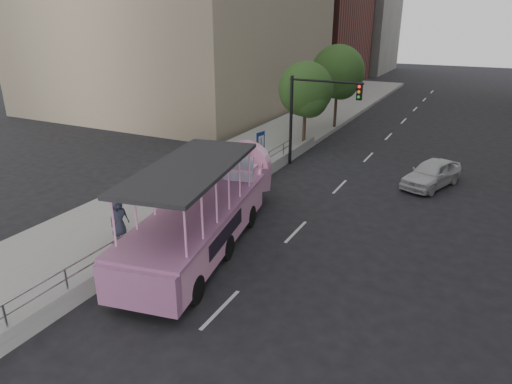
{
  "coord_description": "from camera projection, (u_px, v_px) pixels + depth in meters",
  "views": [
    {
      "loc": [
        7.26,
        -11.86,
        8.32
      ],
      "look_at": [
        0.19,
        1.97,
        2.32
      ],
      "focal_mm": 32.0,
      "sensor_mm": 36.0,
      "label": 1
    }
  ],
  "objects": [
    {
      "name": "ground",
      "position": [
        226.0,
        271.0,
        15.93
      ],
      "size": [
        160.0,
        160.0,
        0.0
      ],
      "primitive_type": "plane",
      "color": "black"
    },
    {
      "name": "street_tree_near",
      "position": [
        307.0,
        92.0,
        29.19
      ],
      "size": [
        3.52,
        3.52,
        5.72
      ],
      "color": "#332517",
      "rests_on": "ground"
    },
    {
      "name": "duck_boat",
      "position": [
        208.0,
        209.0,
        17.69
      ],
      "size": [
        4.48,
        10.97,
        3.55
      ],
      "color": "black",
      "rests_on": "ground"
    },
    {
      "name": "pedestrian_far",
      "position": [
        119.0,
        217.0,
        17.59
      ],
      "size": [
        0.71,
        0.87,
        1.54
      ],
      "primitive_type": "imported",
      "rotation": [
        0.0,
        0.0,
        1.25
      ],
      "color": "#232534",
      "rests_on": "sidewalk"
    },
    {
      "name": "midrise_stone_b",
      "position": [
        343.0,
        5.0,
        72.29
      ],
      "size": [
        16.0,
        14.0,
        20.0
      ],
      "primitive_type": "cube",
      "color": "gray",
      "rests_on": "ground"
    },
    {
      "name": "parking_sign",
      "position": [
        261.0,
        154.0,
        22.95
      ],
      "size": [
        0.14,
        0.66,
        2.97
      ],
      "color": "black",
      "rests_on": "ground"
    },
    {
      "name": "car",
      "position": [
        432.0,
        173.0,
        23.66
      ],
      "size": [
        2.96,
        4.43,
        1.4
      ],
      "primitive_type": "imported",
      "rotation": [
        0.0,
        0.0,
        -0.35
      ],
      "color": "silver",
      "rests_on": "ground"
    },
    {
      "name": "sidewalk",
      "position": [
        228.0,
        166.0,
        26.62
      ],
      "size": [
        5.5,
        80.0,
        0.3
      ],
      "primitive_type": "cube",
      "color": "#9A9A95",
      "rests_on": "ground"
    },
    {
      "name": "guardrail",
      "position": [
        184.0,
        205.0,
        18.5
      ],
      "size": [
        0.07,
        22.0,
        0.71
      ],
      "color": "#ADADB1",
      "rests_on": "kerb_wall"
    },
    {
      "name": "kerb_wall",
      "position": [
        185.0,
        220.0,
        18.74
      ],
      "size": [
        0.24,
        30.0,
        0.36
      ],
      "primitive_type": "cube",
      "color": "#A3A39E",
      "rests_on": "sidewalk"
    },
    {
      "name": "traffic_signal",
      "position": [
        311.0,
        108.0,
        25.78
      ],
      "size": [
        4.2,
        0.32,
        5.2
      ],
      "color": "black",
      "rests_on": "ground"
    },
    {
      "name": "street_tree_far",
      "position": [
        339.0,
        74.0,
        33.91
      ],
      "size": [
        3.97,
        3.97,
        6.45
      ],
      "color": "#332517",
      "rests_on": "ground"
    }
  ]
}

